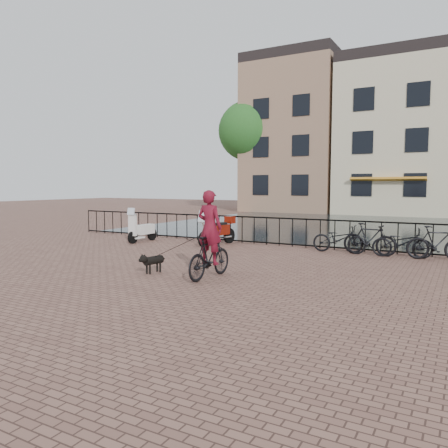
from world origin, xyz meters
The scene contains 14 objects.
ground centered at (0.00, 0.00, 0.00)m, with size 100.00×100.00×0.00m, color brown.
canal_water centered at (0.00, 17.30, 0.00)m, with size 20.00×20.00×0.00m, color black.
railing centered at (0.00, 8.00, 0.50)m, with size 20.00×0.05×1.02m.
canal_house_left centered at (-7.50, 30.00, 6.40)m, with size 7.50×9.00×12.80m.
canal_house_mid centered at (0.50, 30.00, 5.90)m, with size 8.00×9.50×11.80m.
tree_far_left centered at (-11.00, 27.00, 6.73)m, with size 5.04×5.04×9.27m.
cyclist centered at (0.14, 2.06, 0.92)m, with size 0.78×1.79×2.41m.
dog centered at (-1.40, 1.90, 0.26)m, with size 0.37×0.79×0.51m.
motorcycle centered at (-2.54, 7.06, 0.66)m, with size 0.75×1.90×1.32m.
scooter centered at (-5.52, 6.47, 0.68)m, with size 0.43×1.48×1.37m.
parked_bike_0 centered at (1.80, 7.40, 0.45)m, with size 0.60×1.72×0.90m, color black.
parked_bike_1 centered at (2.75, 7.40, 0.50)m, with size 0.47×1.66×1.00m, color black.
parked_bike_2 centered at (3.70, 7.40, 0.45)m, with size 0.60×1.72×0.90m, color black.
parked_bike_3 centered at (4.65, 7.40, 0.50)m, with size 0.47×1.66×1.00m, color black.
Camera 1 is at (5.35, -6.61, 2.18)m, focal length 35.00 mm.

